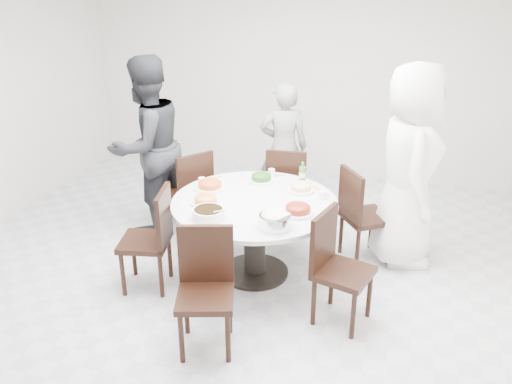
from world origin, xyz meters
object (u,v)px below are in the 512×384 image
(chair_sw, at_px, (145,239))
(beverage_bottle, at_px, (302,173))
(rice_bowl, at_px, (275,221))
(diner_middle, at_px, (284,148))
(dining_table, at_px, (255,238))
(chair_nw, at_px, (187,192))
(chair_s, at_px, (205,294))
(chair_se, at_px, (344,270))
(diner_left, at_px, (147,146))
(diner_right, at_px, (409,167))
(chair_n, at_px, (288,187))
(chair_ne, at_px, (367,215))
(soup_bowl, at_px, (208,214))

(chair_sw, xyz_separation_m, beverage_bottle, (1.21, 0.98, 0.39))
(rice_bowl, bearing_deg, diner_middle, 100.92)
(dining_table, height_order, chair_nw, chair_nw)
(dining_table, distance_m, chair_s, 1.12)
(chair_nw, height_order, rice_bowl, chair_nw)
(chair_se, relative_size, beverage_bottle, 4.28)
(diner_left, bearing_deg, beverage_bottle, 110.18)
(chair_s, distance_m, diner_right, 2.31)
(chair_se, height_order, diner_left, diner_left)
(chair_n, xyz_separation_m, rice_bowl, (0.21, -1.49, 0.33))
(chair_ne, distance_m, chair_n, 1.00)
(chair_se, height_order, diner_middle, diner_middle)
(chair_ne, distance_m, chair_sw, 2.11)
(soup_bowl, bearing_deg, diner_middle, 84.15)
(diner_right, bearing_deg, rice_bowl, 129.29)
(diner_middle, height_order, soup_bowl, diner_middle)
(beverage_bottle, bearing_deg, chair_n, 115.32)
(dining_table, bearing_deg, chair_s, -93.21)
(chair_sw, relative_size, beverage_bottle, 4.28)
(chair_n, distance_m, rice_bowl, 1.54)
(dining_table, distance_m, chair_nw, 1.11)
(chair_s, xyz_separation_m, chair_se, (0.94, 0.61, 0.00))
(chair_ne, bearing_deg, soup_bowl, 94.53)
(chair_nw, distance_m, rice_bowl, 1.65)
(chair_n, relative_size, chair_se, 1.00)
(diner_middle, bearing_deg, soup_bowl, 68.67)
(chair_se, bearing_deg, chair_nw, 74.51)
(chair_sw, bearing_deg, chair_s, 40.13)
(chair_s, distance_m, rice_bowl, 0.83)
(chair_ne, relative_size, chair_se, 1.00)
(chair_n, xyz_separation_m, chair_se, (0.80, -1.54, 0.00))
(chair_nw, relative_size, chair_sw, 1.00)
(diner_left, height_order, rice_bowl, diner_left)
(chair_ne, xyz_separation_m, chair_nw, (-1.88, 0.05, 0.00))
(dining_table, relative_size, rice_bowl, 5.71)
(dining_table, distance_m, soup_bowl, 0.66)
(soup_bowl, bearing_deg, chair_ne, 38.96)
(chair_s, height_order, beverage_bottle, beverage_bottle)
(chair_s, distance_m, chair_se, 1.13)
(dining_table, relative_size, chair_n, 1.58)
(diner_left, distance_m, soup_bowl, 1.52)
(chair_sw, height_order, rice_bowl, chair_sw)
(dining_table, relative_size, diner_left, 0.80)
(chair_s, relative_size, soup_bowl, 3.48)
(diner_middle, bearing_deg, beverage_bottle, 97.05)
(chair_nw, distance_m, diner_middle, 1.25)
(diner_left, height_order, soup_bowl, diner_left)
(diner_middle, bearing_deg, chair_n, 93.81)
(dining_table, height_order, chair_sw, chair_sw)
(chair_se, distance_m, diner_left, 2.55)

